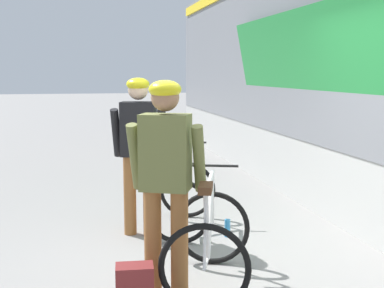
{
  "coord_description": "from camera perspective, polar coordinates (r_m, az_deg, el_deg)",
  "views": [
    {
      "loc": [
        -1.31,
        -4.51,
        1.82
      ],
      "look_at": [
        -0.12,
        0.83,
        1.05
      ],
      "focal_mm": 47.76,
      "sensor_mm": 36.0,
      "label": 1
    }
  ],
  "objects": [
    {
      "name": "bicycle_near_white",
      "position": [
        4.41,
        1.89,
        -10.76
      ],
      "size": [
        1.01,
        1.24,
        0.99
      ],
      "color": "black",
      "rests_on": "ground"
    },
    {
      "name": "cyclist_far_in_dark",
      "position": [
        5.67,
        -5.95,
        0.22
      ],
      "size": [
        0.66,
        0.42,
        1.76
      ],
      "color": "#935B2D",
      "rests_on": "ground"
    },
    {
      "name": "water_bottle_near_the_bikes",
      "position": [
        5.77,
        3.97,
        -9.35
      ],
      "size": [
        0.06,
        0.06,
        0.2
      ],
      "primitive_type": "cylinder",
      "color": "#338CCC",
      "rests_on": "ground"
    },
    {
      "name": "bicycle_far_black",
      "position": [
        5.92,
        -0.97,
        -5.83
      ],
      "size": [
        0.99,
        1.23,
        0.99
      ],
      "color": "black",
      "rests_on": "ground"
    },
    {
      "name": "cyclist_near_in_olive",
      "position": [
        4.02,
        -2.96,
        -2.99
      ],
      "size": [
        0.66,
        0.48,
        1.76
      ],
      "color": "#935B2D",
      "rests_on": "ground"
    },
    {
      "name": "ground_plane",
      "position": [
        5.04,
        3.52,
        -13.19
      ],
      "size": [
        80.0,
        80.0,
        0.0
      ],
      "primitive_type": "plane",
      "color": "gray"
    }
  ]
}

